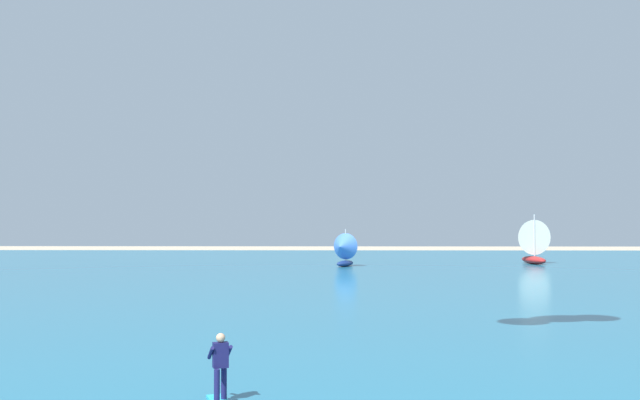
{
  "coord_description": "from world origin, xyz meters",
  "views": [
    {
      "loc": [
        -0.74,
        1.5,
        4.52
      ],
      "look_at": [
        -1.01,
        19.65,
        5.02
      ],
      "focal_mm": 37.77,
      "sensor_mm": 36.0,
      "label": 1
    }
  ],
  "objects": [
    {
      "name": "sailboat_near_shore",
      "position": [
        18.91,
        67.66,
        2.3
      ],
      "size": [
        3.67,
        4.23,
        4.8
      ],
      "color": "maroon",
      "rests_on": "ocean"
    },
    {
      "name": "ocean",
      "position": [
        0.0,
        49.64,
        0.05
      ],
      "size": [
        160.0,
        90.0,
        0.1
      ],
      "primitive_type": "cube",
      "color": "#236B89",
      "rests_on": "ground"
    },
    {
      "name": "kitesurfer",
      "position": [
        -3.29,
        17.47,
        0.7
      ],
      "size": [
        1.22,
        2.03,
        1.67
      ],
      "color": "#26B2CC",
      "rests_on": "ocean"
    },
    {
      "name": "sailboat_anchored_offshore",
      "position": [
        0.45,
        63.16,
        1.67
      ],
      "size": [
        2.73,
        3.06,
        3.42
      ],
      "color": "navy",
      "rests_on": "ocean"
    }
  ]
}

